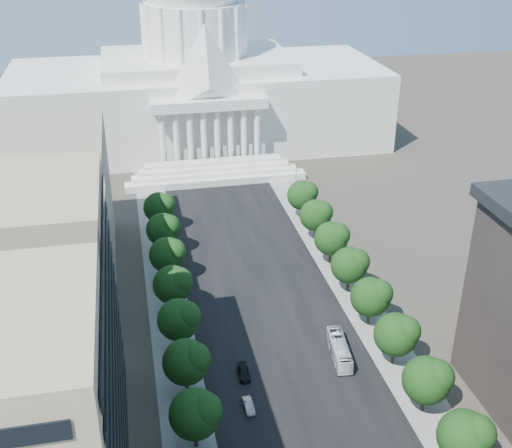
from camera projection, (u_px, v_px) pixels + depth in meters
road_asphalt at (257, 285)px, 135.39m from camera, size 30.00×260.00×0.01m
sidewalk_left at (167, 295)px, 131.91m from camera, size 8.00×260.00×0.02m
sidewalk_right at (342, 276)px, 138.87m from camera, size 8.00×260.00×0.02m
capitol at (197, 82)px, 209.57m from camera, size 120.00×56.00×73.00m
office_block_left_far at (13, 222)px, 128.66m from camera, size 38.00×52.00×30.00m
tree_l_d at (197, 413)px, 92.32m from camera, size 7.79×7.60×9.97m
tree_l_e at (188, 361)px, 102.83m from camera, size 7.79×7.60×9.97m
tree_l_f at (180, 319)px, 113.34m from camera, size 7.79×7.60×9.97m
tree_l_g at (174, 284)px, 123.85m from camera, size 7.79×7.60×9.97m
tree_l_h at (169, 254)px, 134.36m from camera, size 7.79×7.60×9.97m
tree_l_i at (164, 229)px, 144.87m from camera, size 7.79×7.60×9.97m
tree_l_j at (160, 207)px, 155.38m from camera, size 7.79×7.60×9.97m
tree_r_c at (467, 436)px, 88.40m from camera, size 7.79×7.60×9.97m
tree_r_d at (429, 379)px, 98.91m from camera, size 7.79×7.60×9.97m
tree_r_e at (398, 334)px, 109.42m from camera, size 7.79×7.60×9.97m
tree_r_f at (373, 296)px, 119.93m from camera, size 7.79×7.60×9.97m
tree_r_g at (351, 264)px, 130.44m from camera, size 7.79×7.60×9.97m
tree_r_h at (333, 238)px, 140.95m from camera, size 7.79×7.60×9.97m
tree_r_i at (317, 215)px, 151.46m from camera, size 7.79×7.60×9.97m
tree_r_j at (303, 194)px, 161.97m from camera, size 7.79×7.60×9.97m
streetlight_b at (480, 442)px, 88.26m from camera, size 2.61×0.44×9.00m
streetlight_c at (406, 335)px, 110.16m from camera, size 2.61×0.44×9.00m
streetlight_d at (356, 263)px, 132.05m from camera, size 2.61×0.44×9.00m
streetlight_e at (321, 212)px, 153.95m from camera, size 2.61×0.44×9.00m
streetlight_f at (294, 174)px, 175.85m from camera, size 2.61×0.44×9.00m
car_silver at (248, 406)px, 101.94m from camera, size 1.55×4.08×1.33m
car_dark_b at (244, 373)px, 109.09m from camera, size 2.04×4.66×1.33m
city_bus at (339, 350)px, 113.36m from camera, size 3.96×11.46×3.13m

